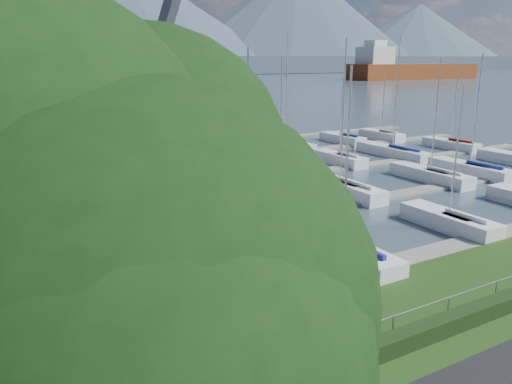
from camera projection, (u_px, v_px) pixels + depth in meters
path at (479, 380)px, 16.64m from camera, size 160.00×2.00×0.04m
hedge at (419, 334)px, 18.73m from camera, size 80.00×0.70×0.70m
fence at (413, 309)px, 18.84m from camera, size 80.00×0.04×0.04m
docks at (172, 191)px, 41.01m from camera, size 90.00×41.60×0.25m
tree at (38, 236)px, 5.88m from camera, size 8.20×8.39×12.48m
crane at (164, 119)px, 42.72m from camera, size 6.85×13.16×22.35m
cargo_ship_mid at (83, 75)px, 213.27m from camera, size 96.38×21.28×21.50m
cargo_ship_east at (407, 71)px, 262.42m from camera, size 77.00×21.02×21.50m
sailboat_fleet at (163, 120)px, 42.18m from camera, size 74.71×49.52×13.74m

